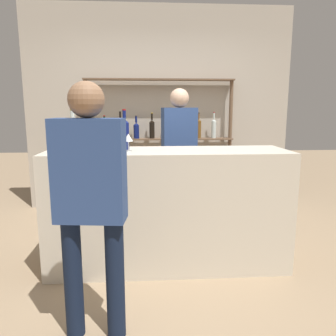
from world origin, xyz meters
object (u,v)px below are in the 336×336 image
counter_bottle_1 (74,137)px  counter_bottle_2 (74,136)px  counter_bottle_0 (125,133)px  customer_left (90,194)px  server_behind_counter (179,147)px  wine_glass (128,138)px

counter_bottle_1 → counter_bottle_2: (-0.06, 0.27, -0.01)m
counter_bottle_2 → counter_bottle_0: bearing=-4.3°
counter_bottle_0 → customer_left: bearing=-98.0°
counter_bottle_2 → counter_bottle_1: bearing=-78.5°
customer_left → server_behind_counter: bearing=-14.8°
counter_bottle_2 → customer_left: (0.30, -1.04, -0.25)m
server_behind_counter → customer_left: server_behind_counter is taller
counter_bottle_1 → server_behind_counter: 1.47m
server_behind_counter → customer_left: size_ratio=1.05×
server_behind_counter → customer_left: bearing=-30.7°
counter_bottle_0 → wine_glass: 0.14m
counter_bottle_0 → customer_left: customer_left is taller
wine_glass → server_behind_counter: (0.53, 0.98, -0.19)m
counter_bottle_2 → customer_left: customer_left is taller
counter_bottle_0 → wine_glass: counter_bottle_0 is taller
counter_bottle_0 → customer_left: size_ratio=0.23×
counter_bottle_1 → customer_left: customer_left is taller
counter_bottle_2 → wine_glass: (0.48, -0.16, -0.01)m
wine_glass → customer_left: customer_left is taller
counter_bottle_0 → counter_bottle_2: bearing=175.7°
counter_bottle_1 → customer_left: (0.25, -0.77, -0.27)m
counter_bottle_1 → server_behind_counter: bearing=48.7°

